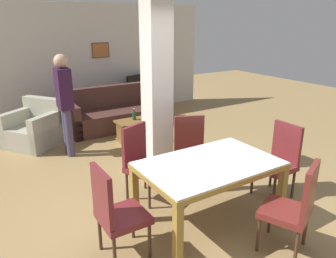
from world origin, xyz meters
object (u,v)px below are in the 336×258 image
(dining_table, at_px, (209,175))
(standing_person, at_px, (65,98))
(dining_chair_near_right, at_px, (294,205))
(dining_chair_far_left, at_px, (142,160))
(sofa, at_px, (116,114))
(dining_chair_head_right, at_px, (279,158))
(armchair, at_px, (35,130))
(tv_screen, at_px, (140,85))
(dining_chair_far_right, at_px, (191,149))
(dining_chair_head_left, at_px, (115,210))
(bottle, at_px, (134,115))
(tv_stand, at_px, (140,103))
(coffee_table, at_px, (134,131))

(dining_table, height_order, standing_person, standing_person)
(dining_table, bearing_deg, dining_chair_near_right, -66.23)
(dining_chair_far_left, distance_m, sofa, 3.17)
(dining_chair_head_right, xyz_separation_m, armchair, (-2.42, 3.75, -0.24))
(tv_screen, bearing_deg, dining_chair_far_right, 52.44)
(dining_chair_head_left, relative_size, tv_screen, 1.16)
(dining_chair_head_right, bearing_deg, dining_table, 90.00)
(bottle, relative_size, tv_screen, 0.26)
(dining_chair_head_left, height_order, tv_stand, dining_chair_head_left)
(dining_table, xyz_separation_m, tv_stand, (1.67, 4.92, -0.41))
(dining_chair_far_right, xyz_separation_m, armchair, (-1.60, 2.86, -0.24))
(bottle, bearing_deg, dining_chair_far_right, -93.63)
(dining_chair_head_right, bearing_deg, armchair, 32.86)
(dining_table, height_order, bottle, dining_table)
(dining_chair_head_right, relative_size, standing_person, 0.56)
(dining_chair_near_right, height_order, tv_stand, dining_chair_near_right)
(dining_table, bearing_deg, bottle, 80.07)
(dining_chair_head_left, height_order, bottle, dining_chair_head_left)
(dining_chair_near_right, distance_m, bottle, 3.84)
(dining_chair_far_left, height_order, armchair, dining_chair_far_left)
(dining_chair_near_right, distance_m, dining_chair_far_right, 1.77)
(dining_chair_head_right, distance_m, tv_stand, 4.95)
(sofa, bearing_deg, standing_person, 36.60)
(dining_chair_head_left, distance_m, standing_person, 3.00)
(dining_chair_near_right, distance_m, sofa, 4.84)
(bottle, bearing_deg, dining_chair_head_left, -119.75)
(dining_table, bearing_deg, dining_chair_far_left, 112.48)
(dining_chair_head_right, height_order, sofa, dining_chair_head_right)
(bottle, bearing_deg, dining_table, -99.93)
(coffee_table, bearing_deg, bottle, 60.83)
(dining_table, xyz_separation_m, dining_chair_head_right, (1.22, 0.00, -0.07))
(bottle, bearing_deg, standing_person, -179.01)
(dining_chair_head_left, distance_m, bottle, 3.41)
(dining_chair_near_right, xyz_separation_m, sofa, (0.18, 4.83, -0.24))
(tv_stand, bearing_deg, dining_chair_near_right, -102.43)
(dining_table, distance_m, tv_screen, 5.19)
(dining_chair_far_right, height_order, tv_stand, dining_chair_far_right)
(coffee_table, bearing_deg, standing_person, 177.78)
(dining_chair_near_right, xyz_separation_m, dining_chair_far_left, (-0.77, 1.81, 0.00))
(sofa, bearing_deg, tv_screen, -138.59)
(sofa, relative_size, bottle, 9.74)
(dining_chair_far_left, xyz_separation_m, dining_chair_far_right, (0.77, -0.04, 0.00))
(bottle, bearing_deg, coffee_table, -119.17)
(dining_chair_head_right, distance_m, sofa, 4.01)
(dining_chair_head_left, xyz_separation_m, tv_screen, (2.84, 4.92, 0.14))
(dining_chair_head_right, relative_size, sofa, 0.46)
(sofa, relative_size, coffee_table, 3.30)
(dining_chair_head_left, xyz_separation_m, dining_chair_head_right, (2.39, 0.00, 0.00))
(dining_chair_head_left, relative_size, coffee_table, 1.51)
(sofa, height_order, tv_screen, tv_screen)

